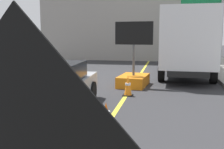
# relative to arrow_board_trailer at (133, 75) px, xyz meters

# --- Properties ---
(arrow_board_trailer) EXTENTS (1.60, 1.90, 2.70)m
(arrow_board_trailer) POSITION_rel_arrow_board_trailer_xyz_m (0.00, 0.00, 0.00)
(arrow_board_trailer) COLOR orange
(arrow_board_trailer) RESTS_ON ground
(box_truck) EXTENTS (2.80, 8.00, 3.35)m
(box_truck) POSITION_rel_arrow_board_trailer_xyz_m (2.37, 3.44, 1.34)
(box_truck) COLOR black
(box_truck) RESTS_ON ground
(pickup_car) EXTENTS (2.29, 4.70, 1.38)m
(pickup_car) POSITION_rel_arrow_board_trailer_xyz_m (-1.88, -4.54, 0.22)
(pickup_car) COLOR silver
(pickup_car) RESTS_ON ground
(highway_guide_sign) EXTENTS (2.79, 0.21, 5.00)m
(highway_guide_sign) POSITION_rel_arrow_board_trailer_xyz_m (4.14, 8.18, 2.94)
(highway_guide_sign) COLOR gray
(highway_guide_sign) RESTS_ON ground
(far_building_block) EXTENTS (12.45, 7.35, 9.81)m
(far_building_block) POSITION_rel_arrow_board_trailer_xyz_m (-3.20, 14.74, 4.42)
(far_building_block) COLOR gray
(far_building_block) RESTS_ON ground
(traffic_cone_mid_lane) EXTENTS (0.36, 0.36, 0.58)m
(traffic_cone_mid_lane) POSITION_rel_arrow_board_trailer_xyz_m (-0.03, -5.32, -0.19)
(traffic_cone_mid_lane) COLOR black
(traffic_cone_mid_lane) RESTS_ON ground
(traffic_cone_far_lane) EXTENTS (0.36, 0.36, 0.74)m
(traffic_cone_far_lane) POSITION_rel_arrow_board_trailer_xyz_m (0.03, -1.94, -0.12)
(traffic_cone_far_lane) COLOR black
(traffic_cone_far_lane) RESTS_ON ground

